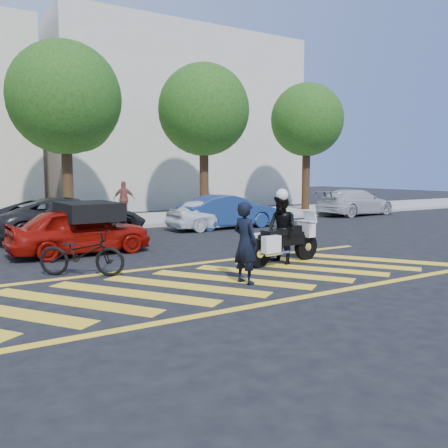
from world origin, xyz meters
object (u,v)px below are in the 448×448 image
officer_bike (245,243)px  officer_moto (282,229)px  parked_mid_left (71,218)px  police_motorcycle (282,241)px  parked_right (229,211)px  parked_mid_right (211,214)px  parked_far_right (355,202)px  bicycle (82,253)px  red_convertible (80,231)px

officer_bike → officer_moto: (1.91, 1.24, 0.02)m
parked_mid_left → police_motorcycle: bearing=-160.2°
officer_bike → parked_right: 9.50m
parked_mid_right → parked_far_right: 9.46m
officer_bike → bicycle: bearing=36.2°
bicycle → parked_mid_left: bearing=24.1°
parked_mid_right → parked_right: (0.80, 0.00, 0.05)m
parked_right → parked_mid_left: bearing=90.7°
parked_mid_right → parked_right: 0.80m
parked_right → bicycle: bearing=129.5°
bicycle → red_convertible: bearing=21.8°
officer_bike → police_motorcycle: bearing=-68.6°
parked_mid_left → parked_mid_right: size_ratio=1.41×
parked_mid_left → parked_mid_right: parked_mid_left is taller
parked_right → parked_far_right: (8.57, 1.30, 0.01)m
parked_mid_left → red_convertible: bearing=164.8°
officer_moto → red_convertible: 5.56m
parked_far_right → officer_bike: bearing=121.5°
red_convertible → parked_mid_left: bearing=-12.0°
police_motorcycle → parked_right: (2.79, 7.00, 0.11)m
officer_moto → parked_mid_right: size_ratio=0.47×
bicycle → parked_right: parked_right is taller
police_motorcycle → parked_far_right: 14.07m
police_motorcycle → parked_mid_right: parked_mid_right is taller
officer_bike → bicycle: size_ratio=0.88×
police_motorcycle → officer_moto: bearing=161.3°
bicycle → parked_mid_left: 6.00m
police_motorcycle → parked_mid_right: 7.28m
parked_far_right → police_motorcycle: bearing=121.9°
officer_moto → parked_right: 7.54m
officer_bike → police_motorcycle: 2.31m
parked_mid_left → parked_right: 6.20m
red_convertible → parked_far_right: 15.89m
bicycle → parked_far_right: size_ratio=0.41×
police_motorcycle → parked_right: size_ratio=0.58×
parked_mid_right → police_motorcycle: bearing=158.7°
officer_bike → parked_mid_left: (-1.48, 8.31, -0.13)m
officer_moto → parked_right: size_ratio=0.42×
parked_mid_right → officer_moto: bearing=158.6°
red_convertible → parked_right: size_ratio=0.95×
officer_moto → parked_far_right: size_ratio=0.37×
officer_bike → parked_right: officer_bike is taller
bicycle → parked_right: bearing=-16.3°
bicycle → parked_far_right: 17.47m
bicycle → police_motorcycle: 4.74m
bicycle → police_motorcycle: (4.59, -1.20, 0.06)m
officer_moto → parked_mid_left: officer_moto is taller
police_motorcycle → red_convertible: red_convertible is taller
police_motorcycle → parked_mid_right: size_ratio=0.64×
officer_bike → red_convertible: (-1.99, 5.20, -0.19)m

